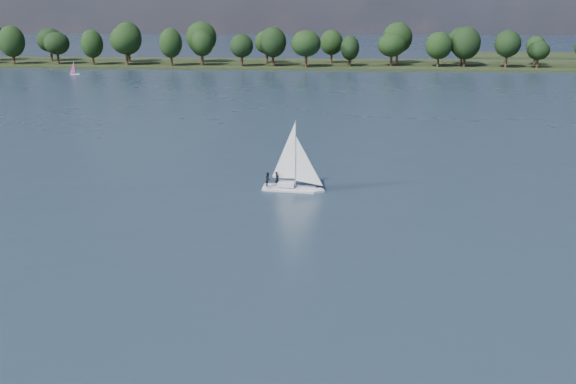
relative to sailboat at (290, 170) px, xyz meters
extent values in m
plane|color=#233342|center=(10.11, 51.68, -2.49)|extent=(700.00, 700.00, 0.00)
cube|color=black|center=(10.11, 163.68, -2.49)|extent=(660.00, 40.00, 1.50)
cube|color=silver|center=(0.11, 0.01, -2.49)|extent=(6.96, 2.70, 0.80)
cube|color=silver|center=(0.11, 0.01, -1.69)|extent=(2.12, 1.43, 0.50)
cylinder|color=silver|center=(0.11, 0.01, 2.05)|extent=(0.12, 0.12, 7.98)
imported|color=black|center=(-1.53, 0.15, -1.08)|extent=(0.60, 0.73, 1.72)
imported|color=black|center=(-2.53, -0.32, -1.08)|extent=(0.69, 0.86, 1.72)
cube|color=white|center=(-76.69, 125.18, -2.49)|extent=(2.97, 1.86, 0.45)
cylinder|color=silver|center=(-76.69, 125.18, -0.27)|extent=(0.08, 0.08, 3.96)
camera|label=1|loc=(5.19, -73.41, 18.97)|focal=40.00mm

